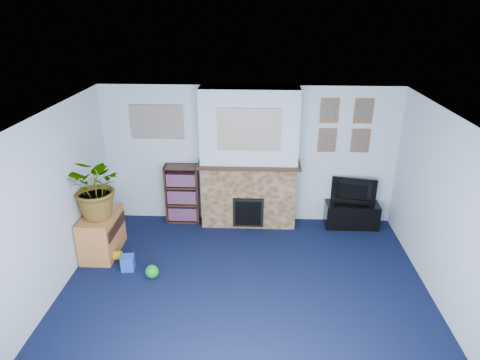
{
  "coord_description": "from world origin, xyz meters",
  "views": [
    {
      "loc": [
        0.15,
        -4.67,
        3.64
      ],
      "look_at": [
        -0.1,
        0.99,
        1.27
      ],
      "focal_mm": 32.0,
      "sensor_mm": 36.0,
      "label": 1
    }
  ],
  "objects_px": {
    "tv_stand": "(351,214)",
    "bookshelf": "(183,195)",
    "television": "(354,192)",
    "sideboard": "(102,233)"
  },
  "relations": [
    {
      "from": "tv_stand",
      "to": "sideboard",
      "type": "relative_size",
      "value": 1.06
    },
    {
      "from": "tv_stand",
      "to": "bookshelf",
      "type": "xyz_separation_m",
      "value": [
        -2.95,
        0.08,
        0.28
      ]
    },
    {
      "from": "bookshelf",
      "to": "sideboard",
      "type": "xyz_separation_m",
      "value": [
        -1.08,
        -1.11,
        -0.15
      ]
    },
    {
      "from": "television",
      "to": "bookshelf",
      "type": "distance_m",
      "value": 2.96
    },
    {
      "from": "television",
      "to": "tv_stand",
      "type": "bearing_deg",
      "value": 101.22
    },
    {
      "from": "bookshelf",
      "to": "sideboard",
      "type": "distance_m",
      "value": 1.55
    },
    {
      "from": "tv_stand",
      "to": "television",
      "type": "distance_m",
      "value": 0.42
    },
    {
      "from": "television",
      "to": "sideboard",
      "type": "xyz_separation_m",
      "value": [
        -4.03,
        -1.05,
        -0.3
      ]
    },
    {
      "from": "television",
      "to": "bookshelf",
      "type": "xyz_separation_m",
      "value": [
        -2.95,
        0.06,
        -0.15
      ]
    },
    {
      "from": "tv_stand",
      "to": "television",
      "type": "xyz_separation_m",
      "value": [
        0.0,
        0.02,
        0.42
      ]
    }
  ]
}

